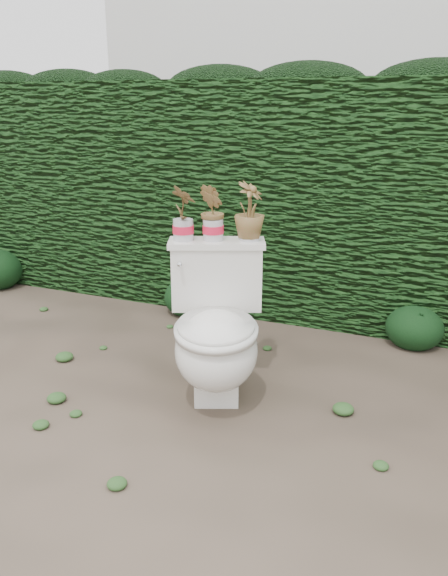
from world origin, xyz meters
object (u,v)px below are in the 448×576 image
at_px(potted_plant_left, 183,214).
at_px(potted_plant_right, 250,213).
at_px(potted_plant_center, 213,214).
at_px(toilet, 216,333).

relative_size(potted_plant_left, potted_plant_right, 0.95).
bearing_deg(potted_plant_center, toilet, -12.16).
bearing_deg(potted_plant_left, potted_plant_center, -132.15).
bearing_deg(toilet, potted_plant_left, 125.70).
bearing_deg(potted_plant_right, potted_plant_center, 116.94).
bearing_deg(potted_plant_right, toilet, 171.76).
height_order(toilet, potted_plant_right, potted_plant_right).
bearing_deg(potted_plant_left, toilet, 173.56).
relative_size(potted_plant_left, potted_plant_center, 0.98).
bearing_deg(toilet, potted_plant_center, 94.20).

